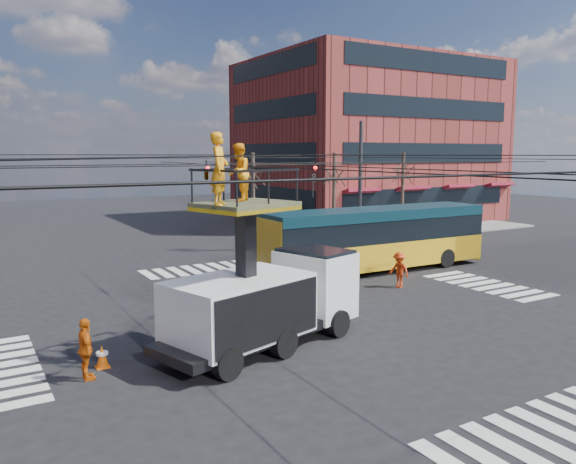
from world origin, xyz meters
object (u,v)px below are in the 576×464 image
at_px(worker_ground, 86,349).
at_px(flagger, 399,270).
at_px(city_bus, 376,237).
at_px(traffic_cone, 102,356).
at_px(utility_truck, 265,280).

bearing_deg(worker_ground, flagger, -75.04).
relative_size(city_bus, traffic_cone, 19.46).
bearing_deg(worker_ground, city_bus, -65.34).
bearing_deg(flagger, city_bus, 146.43).
height_order(traffic_cone, flagger, flagger).
height_order(traffic_cone, worker_ground, worker_ground).
relative_size(worker_ground, flagger, 1.05).
bearing_deg(traffic_cone, city_bus, 22.83).
height_order(city_bus, traffic_cone, city_bus).
height_order(city_bus, worker_ground, city_bus).
relative_size(traffic_cone, flagger, 0.40).
relative_size(utility_truck, worker_ground, 4.38).
bearing_deg(traffic_cone, utility_truck, -8.48).
xyz_separation_m(utility_truck, traffic_cone, (-4.81, 0.72, -1.76)).
bearing_deg(utility_truck, traffic_cone, 154.56).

